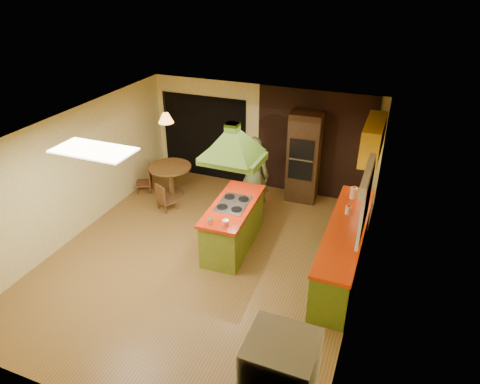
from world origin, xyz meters
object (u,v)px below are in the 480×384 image
at_px(kitchen_island, 233,225).
at_px(man, 254,177).
at_px(wall_oven, 304,157).
at_px(canister_large, 354,193).
at_px(dining_table, 171,175).

relative_size(kitchen_island, man, 1.04).
height_order(man, wall_oven, wall_oven).
bearing_deg(man, canister_large, 164.20).
height_order(wall_oven, canister_large, wall_oven).
distance_m(man, wall_oven, 1.36).
xyz_separation_m(kitchen_island, man, (-0.05, 1.28, 0.43)).
xyz_separation_m(kitchen_island, wall_oven, (0.76, 2.36, 0.57)).
bearing_deg(dining_table, canister_large, -4.50).
bearing_deg(wall_oven, man, -129.37).
relative_size(kitchen_island, wall_oven, 0.90).
xyz_separation_m(dining_table, canister_large, (4.21, -0.33, 0.51)).
xyz_separation_m(kitchen_island, dining_table, (-2.16, 1.40, 0.05)).
distance_m(kitchen_island, canister_large, 2.38).
bearing_deg(canister_large, dining_table, 175.50).
bearing_deg(dining_table, wall_oven, 18.11).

